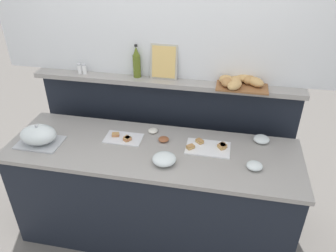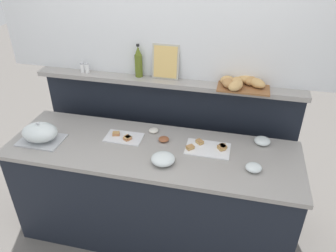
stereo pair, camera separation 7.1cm
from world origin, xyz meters
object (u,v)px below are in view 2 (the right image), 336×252
glass_bowl_large (254,168)px  glass_bowl_medium (262,141)px  serving_cloche (40,133)px  salt_shaker (82,68)px  sandwich_platter_side (124,137)px  pepper_shaker (87,68)px  olive_oil_bottle (139,62)px  condiment_bowl_red (164,139)px  bread_basket (241,83)px  sandwich_platter_front (209,148)px  condiment_bowl_cream (154,130)px  glass_bowl_small (163,159)px  framed_picture (166,62)px

glass_bowl_large → glass_bowl_medium: bearing=80.1°
serving_cloche → salt_shaker: salt_shaker is taller
sandwich_platter_side → pepper_shaker: (-0.44, 0.37, 0.41)m
salt_shaker → olive_oil_bottle: bearing=3.0°
glass_bowl_large → salt_shaker: (-1.50, 0.55, 0.40)m
glass_bowl_large → condiment_bowl_red: (-0.70, 0.21, -0.01)m
olive_oil_bottle → bread_basket: 0.85m
sandwich_platter_side → glass_bowl_medium: glass_bowl_medium is taller
glass_bowl_large → bread_basket: 0.69m
sandwich_platter_front → serving_cloche: 1.32m
condiment_bowl_cream → bread_basket: (0.66, 0.23, 0.40)m
glass_bowl_small → pepper_shaker: pepper_shaker is taller
olive_oil_bottle → glass_bowl_medium: bearing=-11.8°
sandwich_platter_side → pepper_shaker: size_ratio=3.43×
sandwich_platter_front → condiment_bowl_cream: bearing=163.6°
condiment_bowl_red → pepper_shaker: bearing=156.2°
sandwich_platter_side → glass_bowl_medium: 1.10m
glass_bowl_large → condiment_bowl_red: bearing=163.0°
sandwich_platter_side → serving_cloche: size_ratio=0.88×
glass_bowl_small → sandwich_platter_side: bearing=148.1°
sandwich_platter_side → glass_bowl_large: bearing=-9.8°
sandwich_platter_front → condiment_bowl_cream: 0.50m
glass_bowl_medium → glass_bowl_large: bearing=-99.9°
glass_bowl_large → bread_basket: bearing=105.7°
sandwich_platter_side → olive_oil_bottle: olive_oil_bottle is taller
olive_oil_bottle → salt_shaker: olive_oil_bottle is taller
glass_bowl_medium → pepper_shaker: size_ratio=1.45×
condiment_bowl_red → bread_basket: 0.75m
olive_oil_bottle → framed_picture: 0.23m
olive_oil_bottle → framed_picture: bearing=3.0°
serving_cloche → salt_shaker: (0.14, 0.56, 0.34)m
glass_bowl_large → glass_bowl_small: 0.64m
sandwich_platter_front → glass_bowl_small: bearing=-140.8°
condiment_bowl_cream → bread_basket: bearing=19.1°
serving_cloche → framed_picture: (0.87, 0.59, 0.44)m
glass_bowl_large → framed_picture: bearing=142.8°
glass_bowl_large → framed_picture: size_ratio=0.40×
glass_bowl_medium → glass_bowl_small: bearing=-149.2°
serving_cloche → glass_bowl_small: size_ratio=1.96×
glass_bowl_medium → olive_oil_bottle: olive_oil_bottle is taller
sandwich_platter_front → pepper_shaker: size_ratio=3.87×
framed_picture → sandwich_platter_side: bearing=-121.1°
glass_bowl_large → condiment_bowl_cream: bearing=158.4°
serving_cloche → glass_bowl_small: 1.01m
pepper_shaker → framed_picture: bearing=3.2°
glass_bowl_large → condiment_bowl_red: size_ratio=1.35×
serving_cloche → glass_bowl_small: bearing=-3.1°
sandwich_platter_front → bread_basket: size_ratio=0.84×
bread_basket → framed_picture: framed_picture is taller
sandwich_platter_front → glass_bowl_small: size_ratio=1.94×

